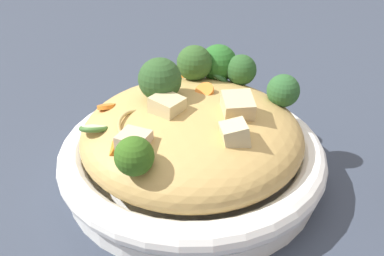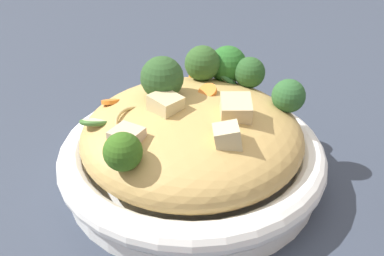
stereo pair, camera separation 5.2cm
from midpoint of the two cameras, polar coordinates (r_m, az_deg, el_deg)
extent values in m
plane|color=#313947|center=(0.57, 2.67, -6.39)|extent=(3.00, 3.00, 0.00)
cylinder|color=white|center=(0.56, 2.69, -5.58)|extent=(0.31, 0.31, 0.02)
torus|color=white|center=(0.54, 2.76, -3.26)|extent=(0.33, 0.33, 0.03)
ellipsoid|color=tan|center=(0.53, 2.84, -0.90)|extent=(0.27, 0.27, 0.09)
torus|color=tan|center=(0.49, -3.66, -0.16)|extent=(0.08, 0.08, 0.04)
torus|color=tan|center=(0.52, 2.24, 1.58)|extent=(0.06, 0.06, 0.03)
torus|color=tan|center=(0.55, -3.09, 2.64)|extent=(0.06, 0.06, 0.02)
cone|color=#A0B57B|center=(0.60, 9.91, 5.19)|extent=(0.03, 0.02, 0.02)
sphere|color=#275024|center=(0.59, 10.11, 7.13)|extent=(0.06, 0.06, 0.04)
cone|color=#97BB75|center=(0.56, 14.94, 2.10)|extent=(0.03, 0.03, 0.02)
sphere|color=#2A582B|center=(0.55, 15.25, 4.04)|extent=(0.06, 0.06, 0.04)
cone|color=#99BD72|center=(0.61, 7.05, 6.05)|extent=(0.03, 0.03, 0.01)
sphere|color=#256024|center=(0.60, 7.21, 8.21)|extent=(0.07, 0.07, 0.05)
cone|color=#98B974|center=(0.44, -5.46, -5.43)|extent=(0.02, 0.02, 0.01)
sphere|color=#305A19|center=(0.43, -5.60, -3.25)|extent=(0.05, 0.05, 0.04)
cone|color=#99BB76|center=(0.53, -1.03, 4.04)|extent=(0.03, 0.03, 0.02)
sphere|color=#2C4F25|center=(0.52, -1.05, 6.53)|extent=(0.07, 0.07, 0.05)
cone|color=#98BC72|center=(0.59, 3.87, 6.21)|extent=(0.03, 0.03, 0.02)
sphere|color=#2E5424|center=(0.58, 3.96, 8.42)|extent=(0.07, 0.07, 0.05)
cylinder|color=orange|center=(0.61, 3.40, 6.78)|extent=(0.04, 0.04, 0.01)
cylinder|color=orange|center=(0.47, -7.79, -1.91)|extent=(0.01, 0.02, 0.02)
cylinder|color=orange|center=(0.53, 4.88, 4.75)|extent=(0.03, 0.03, 0.01)
cylinder|color=orange|center=(0.55, -8.00, 3.35)|extent=(0.03, 0.03, 0.01)
cylinder|color=beige|center=(0.51, -9.81, 0.64)|extent=(0.03, 0.03, 0.02)
torus|color=#3A652B|center=(0.51, -9.81, 0.64)|extent=(0.04, 0.04, 0.02)
cylinder|color=beige|center=(0.60, 7.08, 6.34)|extent=(0.04, 0.04, 0.03)
torus|color=#2D6232|center=(0.60, 7.08, 6.34)|extent=(0.05, 0.05, 0.03)
cube|color=#CEB08F|center=(0.46, -5.28, -1.52)|extent=(0.04, 0.04, 0.02)
cube|color=#D1B787|center=(0.49, 8.82, 2.19)|extent=(0.03, 0.04, 0.03)
cube|color=#CCBA87|center=(0.49, -0.44, 2.92)|extent=(0.05, 0.05, 0.03)
cube|color=#CCBC8C|center=(0.45, 8.00, -1.29)|extent=(0.03, 0.03, 0.03)
camera|label=1|loc=(0.03, -87.14, 1.77)|focal=40.58mm
camera|label=2|loc=(0.03, 92.86, -1.77)|focal=40.58mm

